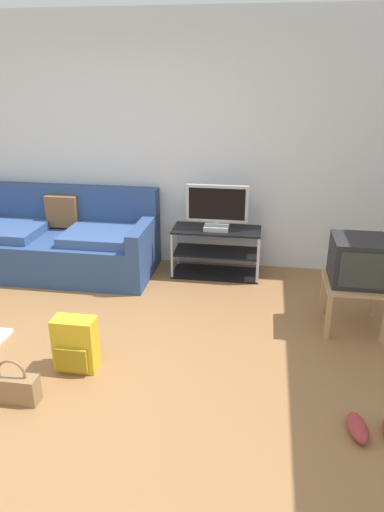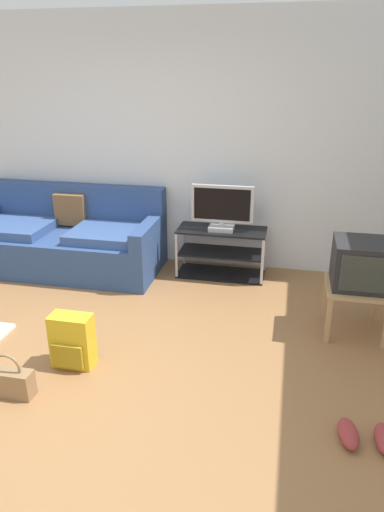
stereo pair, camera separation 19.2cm
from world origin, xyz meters
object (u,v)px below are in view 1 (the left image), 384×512
(flat_tv, at_px, (217,208))
(tv_stand, at_px, (216,252))
(handbag, at_px, (14,387))
(side_table, at_px, (355,289))
(crt_tv, at_px, (358,260))
(backpack, at_px, (76,345))
(sneakers_pair, at_px, (375,429))
(couch, at_px, (59,242))

(flat_tv, bearing_deg, tv_stand, 90.00)
(tv_stand, height_order, handbag, tv_stand)
(side_table, xyz_separation_m, crt_tv, (0.00, 0.02, 0.26))
(backpack, distance_m, handbag, 0.52)
(crt_tv, distance_m, sneakers_pair, 1.48)
(flat_tv, xyz_separation_m, handbag, (-1.12, -2.32, -0.65))
(crt_tv, height_order, sneakers_pair, crt_tv)
(crt_tv, relative_size, backpack, 1.07)
(tv_stand, bearing_deg, flat_tv, -90.00)
(flat_tv, relative_size, sneakers_pair, 1.88)
(couch, bearing_deg, side_table, -15.20)
(flat_tv, distance_m, handbag, 2.66)
(crt_tv, distance_m, handbag, 2.84)
(flat_tv, height_order, side_table, flat_tv)
(couch, bearing_deg, backpack, -63.22)
(flat_tv, relative_size, backpack, 1.54)
(backpack, distance_m, sneakers_pair, 2.13)
(couch, bearing_deg, crt_tv, -14.91)
(sneakers_pair, bearing_deg, side_table, 87.98)
(tv_stand, height_order, sneakers_pair, tv_stand)
(couch, height_order, crt_tv, couch)
(handbag, bearing_deg, crt_tv, 30.20)
(tv_stand, relative_size, crt_tv, 2.10)
(side_table, distance_m, backpack, 2.35)
(tv_stand, height_order, crt_tv, crt_tv)
(couch, distance_m, handbag, 2.31)
(couch, xyz_separation_m, handbag, (0.62, -2.21, -0.21))
(handbag, bearing_deg, side_table, 29.91)
(side_table, relative_size, backpack, 1.22)
(flat_tv, height_order, sneakers_pair, flat_tv)
(flat_tv, height_order, handbag, flat_tv)
(couch, xyz_separation_m, flat_tv, (1.74, 0.11, 0.44))
(side_table, xyz_separation_m, backpack, (-2.14, -0.96, -0.16))
(side_table, distance_m, sneakers_pair, 1.39)
(side_table, bearing_deg, tv_stand, 143.45)
(flat_tv, bearing_deg, sneakers_pair, -61.41)
(tv_stand, relative_size, handbag, 2.79)
(side_table, bearing_deg, backpack, -155.80)
(handbag, bearing_deg, couch, 105.74)
(crt_tv, xyz_separation_m, handbag, (-2.41, -1.40, -0.52))
(handbag, xyz_separation_m, sneakers_pair, (2.37, 0.04, -0.07))
(flat_tv, height_order, crt_tv, flat_tv)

